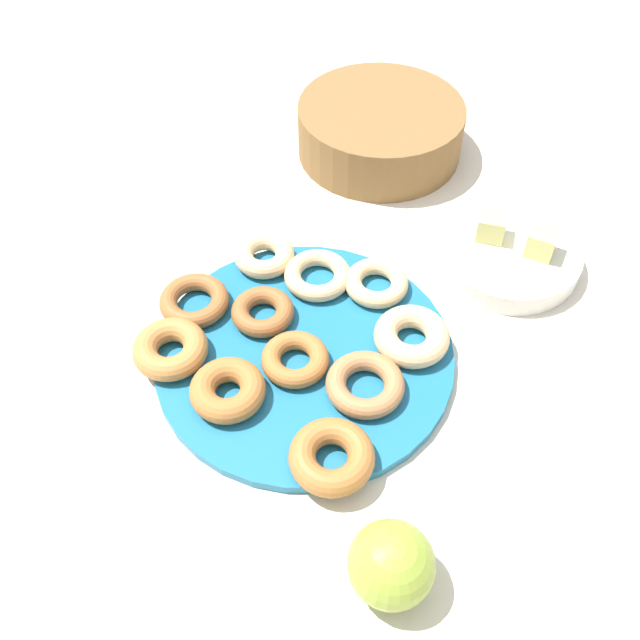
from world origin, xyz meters
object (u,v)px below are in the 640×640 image
(donut_plate, at_px, (304,354))
(donut_4, at_px, (332,457))
(fruit_bowl, at_px, (508,255))
(melon_chunk_right, at_px, (542,242))
(donut_0, at_px, (318,275))
(donut_7, at_px, (263,312))
(donut_2, at_px, (367,382))
(donut_9, at_px, (228,390))
(donut_3, at_px, (264,255))
(donut_8, at_px, (170,349))
(donut_10, at_px, (194,301))
(basket, at_px, (380,130))
(donut_6, at_px, (412,336))
(donut_5, at_px, (376,283))
(donut_1, at_px, (295,359))
(apple, at_px, (391,564))
(melon_chunk_left, at_px, (491,226))

(donut_plate, height_order, donut_4, donut_4)
(fruit_bowl, xyz_separation_m, melon_chunk_right, (0.03, 0.01, 0.03))
(donut_0, relative_size, donut_7, 1.11)
(donut_0, height_order, donut_2, donut_2)
(donut_plate, bearing_deg, donut_9, -102.09)
(donut_9, bearing_deg, donut_4, 3.65)
(donut_3, xyz_separation_m, fruit_bowl, (0.25, 0.22, -0.01))
(donut_8, relative_size, donut_10, 1.02)
(donut_9, bearing_deg, basket, 107.14)
(donut_10, xyz_separation_m, melon_chunk_right, (0.30, 0.35, 0.02))
(donut_9, xyz_separation_m, melon_chunk_right, (0.17, 0.42, 0.02))
(donut_10, bearing_deg, basket, 93.23)
(donut_6, relative_size, donut_7, 1.17)
(donut_plate, relative_size, melon_chunk_right, 10.12)
(donut_10, bearing_deg, donut_0, 55.58)
(donut_plate, bearing_deg, donut_5, 87.28)
(fruit_bowl, bearing_deg, donut_0, -130.40)
(donut_10, height_order, melon_chunk_right, melon_chunk_right)
(donut_7, height_order, donut_8, donut_8)
(donut_2, xyz_separation_m, donut_5, (-0.09, 0.13, -0.00))
(donut_5, bearing_deg, donut_2, -57.32)
(donut_plate, distance_m, donut_4, 0.16)
(donut_0, bearing_deg, donut_2, -31.79)
(donut_plate, xyz_separation_m, donut_3, (-0.14, 0.08, 0.02))
(donut_3, relative_size, donut_7, 1.02)
(donut_2, distance_m, donut_5, 0.16)
(donut_0, xyz_separation_m, donut_2, (0.15, -0.09, 0.00))
(donut_4, height_order, basket, basket)
(donut_2, distance_m, donut_3, 0.24)
(donut_9, distance_m, basket, 0.53)
(donut_1, distance_m, donut_4, 0.14)
(donut_4, relative_size, donut_10, 1.04)
(donut_2, height_order, donut_10, donut_2)
(donut_2, relative_size, donut_5, 1.10)
(donut_2, height_order, donut_4, donut_4)
(donut_plate, xyz_separation_m, apple, (0.24, -0.16, 0.03))
(donut_plate, distance_m, melon_chunk_right, 0.35)
(donut_4, bearing_deg, donut_plate, 141.09)
(donut_4, distance_m, donut_5, 0.26)
(donut_0, bearing_deg, donut_1, -61.32)
(donut_9, distance_m, fruit_bowl, 0.43)
(donut_0, bearing_deg, donut_plate, -58.33)
(donut_3, xyz_separation_m, melon_chunk_right, (0.28, 0.23, 0.02))
(donut_3, bearing_deg, donut_plate, -30.30)
(donut_7, relative_size, donut_9, 0.91)
(basket, relative_size, melon_chunk_right, 7.20)
(basket, bearing_deg, donut_1, -66.28)
(donut_2, relative_size, donut_3, 1.13)
(apple, bearing_deg, melon_chunk_left, 109.60)
(donut_4, xyz_separation_m, donut_8, (-0.24, -0.01, 0.00))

